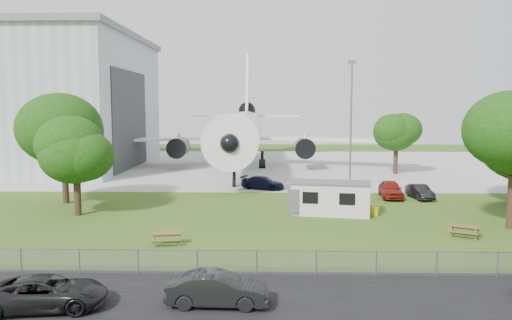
{
  "coord_description": "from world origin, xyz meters",
  "views": [
    {
      "loc": [
        1.54,
        -33.89,
        8.45
      ],
      "look_at": [
        0.56,
        8.0,
        4.0
      ],
      "focal_mm": 35.0,
      "sensor_mm": 36.0,
      "label": 1
    }
  ],
  "objects_px": {
    "site_cabin": "(331,198)",
    "airliner": "(242,130)",
    "picnic_east": "(464,237)",
    "car_centre_sedan": "(218,290)",
    "picnic_west": "(166,245)"
  },
  "relations": [
    {
      "from": "airliner",
      "to": "picnic_east",
      "type": "bearing_deg",
      "value": -66.4
    },
    {
      "from": "site_cabin",
      "to": "car_centre_sedan",
      "type": "bearing_deg",
      "value": -111.08
    },
    {
      "from": "picnic_east",
      "to": "site_cabin",
      "type": "bearing_deg",
      "value": 167.76
    },
    {
      "from": "picnic_east",
      "to": "car_centre_sedan",
      "type": "relative_size",
      "value": 0.42
    },
    {
      "from": "airliner",
      "to": "picnic_east",
      "type": "xyz_separation_m",
      "value": [
        16.41,
        -37.56,
        -5.27
      ]
    },
    {
      "from": "airliner",
      "to": "picnic_east",
      "type": "distance_m",
      "value": 41.33
    },
    {
      "from": "site_cabin",
      "to": "car_centre_sedan",
      "type": "height_order",
      "value": "site_cabin"
    },
    {
      "from": "site_cabin",
      "to": "picnic_east",
      "type": "height_order",
      "value": "site_cabin"
    },
    {
      "from": "picnic_west",
      "to": "car_centre_sedan",
      "type": "relative_size",
      "value": 0.42
    },
    {
      "from": "airliner",
      "to": "car_centre_sedan",
      "type": "xyz_separation_m",
      "value": [
        1.43,
        -49.28,
        -4.56
      ]
    },
    {
      "from": "airliner",
      "to": "picnic_east",
      "type": "relative_size",
      "value": 26.52
    },
    {
      "from": "airliner",
      "to": "car_centre_sedan",
      "type": "height_order",
      "value": "airliner"
    },
    {
      "from": "site_cabin",
      "to": "picnic_east",
      "type": "relative_size",
      "value": 3.85
    },
    {
      "from": "site_cabin",
      "to": "airliner",
      "type": "bearing_deg",
      "value": 105.53
    },
    {
      "from": "site_cabin",
      "to": "picnic_west",
      "type": "relative_size",
      "value": 3.85
    }
  ]
}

